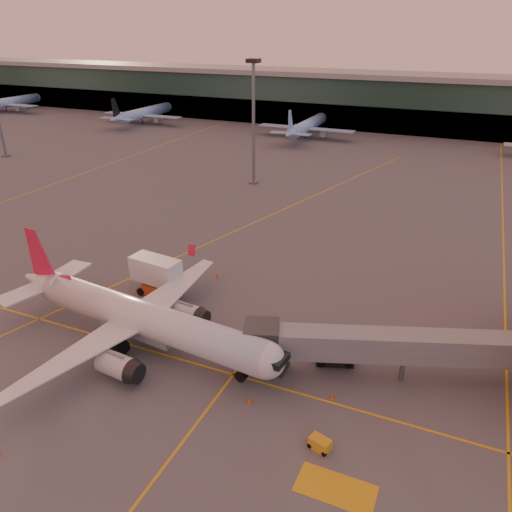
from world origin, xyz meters
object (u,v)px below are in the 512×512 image
at_px(catering_truck, 156,274).
at_px(main_airplane, 139,318).
at_px(gpu_cart, 320,444).
at_px(pushback_tug, 335,355).

bearing_deg(catering_truck, main_airplane, -58.42).
xyz_separation_m(catering_truck, gpu_cart, (26.88, -16.51, -2.37)).
relative_size(catering_truck, gpu_cart, 3.38).
bearing_deg(gpu_cart, pushback_tug, 115.83).
xyz_separation_m(main_airplane, pushback_tug, (20.02, 5.52, -2.65)).
bearing_deg(catering_truck, gpu_cart, -25.07).
bearing_deg(pushback_tug, gpu_cart, -99.55).
distance_m(catering_truck, gpu_cart, 31.64).
bearing_deg(main_airplane, gpu_cart, -10.12).
bearing_deg(catering_truck, pushback_tug, -4.22).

